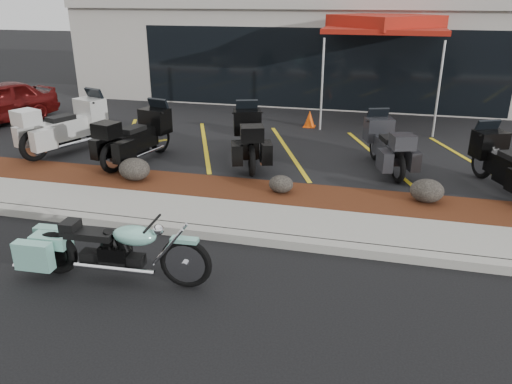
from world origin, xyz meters
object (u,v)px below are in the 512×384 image
(hero_cruiser, at_px, (185,256))
(popup_canopy, at_px, (385,25))
(touring_white, at_px, (96,116))
(traffic_cone, at_px, (310,119))

(hero_cruiser, height_order, popup_canopy, popup_canopy)
(touring_white, distance_m, popup_canopy, 8.52)
(hero_cruiser, distance_m, popup_canopy, 10.65)
(touring_white, xyz_separation_m, popup_canopy, (6.99, 4.40, 2.09))
(hero_cruiser, relative_size, touring_white, 1.12)
(hero_cruiser, bearing_deg, traffic_cone, 84.42)
(hero_cruiser, bearing_deg, touring_white, 126.47)
(touring_white, bearing_deg, popup_canopy, -36.77)
(hero_cruiser, xyz_separation_m, traffic_cone, (0.39, 8.81, -0.10))
(hero_cruiser, relative_size, traffic_cone, 5.82)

